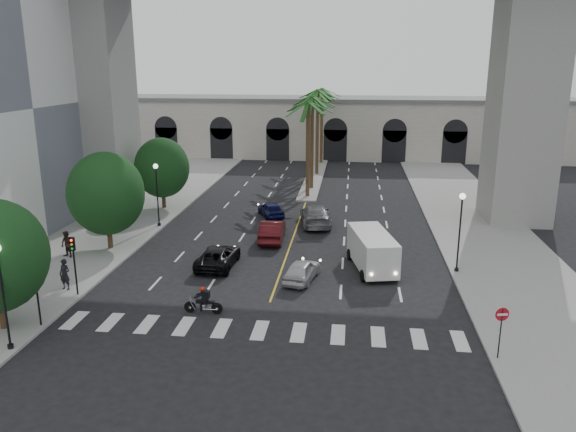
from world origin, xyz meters
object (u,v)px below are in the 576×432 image
object	(u,v)px
lamp_post_right	(460,226)
pedestrian_a	(65,274)
car_d	(316,215)
car_e	(271,209)
motorcycle_rider	(204,301)
do_not_enter_sign	(501,323)
car_a	(302,270)
traffic_signal_far	(74,256)
car_b	(272,231)
cargo_van	(372,250)
lamp_post_left_far	(157,189)
car_c	(218,256)
lamp_post_left_near	(2,288)
pedestrian_b	(67,244)
traffic_signal_near	(36,282)

from	to	relation	value
lamp_post_right	pedestrian_a	bearing A→B (deg)	-166.11
car_d	car_e	distance (m)	4.64
motorcycle_rider	do_not_enter_sign	world-z (taller)	do_not_enter_sign
car_a	car_d	distance (m)	12.67
traffic_signal_far	car_e	bearing A→B (deg)	65.31
lamp_post_right	car_e	distance (m)	18.87
car_b	cargo_van	size ratio (longest dim) A/B	0.80
car_e	car_a	bearing A→B (deg)	81.52
lamp_post_left_far	car_b	distance (m)	10.50
car_c	do_not_enter_sign	distance (m)	19.04
lamp_post_left_far	car_c	distance (m)	11.35
lamp_post_right	car_d	xyz separation A→B (m)	(-9.90, 10.25, -2.38)
lamp_post_left_near	traffic_signal_far	world-z (taller)	lamp_post_left_near
traffic_signal_far	do_not_enter_sign	distance (m)	23.16
do_not_enter_sign	car_e	bearing A→B (deg)	107.53
car_d	pedestrian_a	distance (m)	21.24
car_a	car_b	world-z (taller)	car_b
pedestrian_a	pedestrian_b	bearing A→B (deg)	126.94
car_d	motorcycle_rider	bearing A→B (deg)	66.18
car_c	traffic_signal_near	bearing A→B (deg)	56.64
cargo_van	car_a	bearing A→B (deg)	-163.81
lamp_post_left_near	car_e	xyz separation A→B (m)	(8.78, 25.38, -2.54)
pedestrian_a	traffic_signal_far	bearing A→B (deg)	-20.87
car_c	car_e	world-z (taller)	same
traffic_signal_far	car_e	xyz separation A→B (m)	(8.68, 18.88, -1.83)
car_d	lamp_post_left_near	bearing A→B (deg)	52.14
lamp_post_left_near	do_not_enter_sign	distance (m)	22.87
motorcycle_rider	car_a	world-z (taller)	motorcycle_rider
lamp_post_left_near	lamp_post_right	size ratio (longest dim) A/B	1.00
car_a	lamp_post_right	bearing A→B (deg)	-154.40
pedestrian_a	cargo_van	bearing A→B (deg)	28.39
traffic_signal_near	car_c	bearing A→B (deg)	55.08
motorcycle_rider	pedestrian_b	bearing A→B (deg)	148.46
lamp_post_left_far	pedestrian_b	bearing A→B (deg)	-113.43
car_c	lamp_post_left_far	bearing A→B (deg)	-48.67
traffic_signal_far	cargo_van	bearing A→B (deg)	20.68
traffic_signal_far	car_d	xyz separation A→B (m)	(12.80, 16.75, -1.67)
motorcycle_rider	car_b	xyz separation A→B (m)	(1.83, 13.29, 0.10)
traffic_signal_far	car_b	bearing A→B (deg)	50.68
lamp_post_right	car_e	bearing A→B (deg)	138.57
traffic_signal_far	lamp_post_left_near	bearing A→B (deg)	-90.88
car_b	do_not_enter_sign	world-z (taller)	do_not_enter_sign
car_b	car_c	world-z (taller)	car_b
traffic_signal_far	pedestrian_a	world-z (taller)	traffic_signal_far
traffic_signal_near	do_not_enter_sign	distance (m)	22.68
car_d	cargo_van	bearing A→B (deg)	104.53
car_e	pedestrian_a	xyz separation A→B (m)	(-9.71, -18.25, 0.42)
lamp_post_right	car_a	world-z (taller)	lamp_post_right
car_c	car_d	xyz separation A→B (m)	(5.82, 10.76, 0.16)
lamp_post_left_near	car_d	world-z (taller)	lamp_post_left_near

